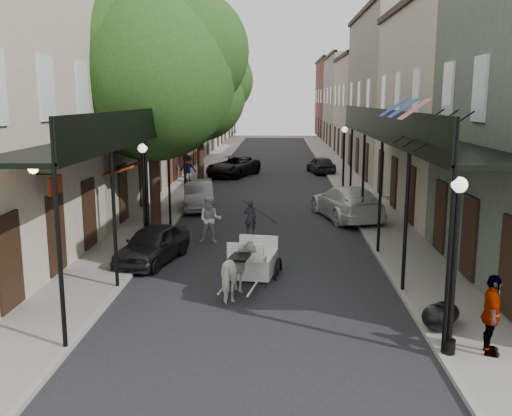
# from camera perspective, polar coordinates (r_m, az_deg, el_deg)

# --- Properties ---
(ground) EXTENTS (140.00, 140.00, 0.00)m
(ground) POSITION_cam_1_polar(r_m,az_deg,el_deg) (14.30, -0.03, -11.04)
(ground) COLOR gray
(ground) RESTS_ON ground
(road) EXTENTS (8.00, 90.00, 0.01)m
(road) POSITION_cam_1_polar(r_m,az_deg,el_deg) (33.68, 1.33, 1.80)
(road) COLOR black
(road) RESTS_ON ground
(sidewalk_left) EXTENTS (2.20, 90.00, 0.12)m
(sidewalk_left) POSITION_cam_1_polar(r_m,az_deg,el_deg) (34.11, -7.10, 1.93)
(sidewalk_left) COLOR gray
(sidewalk_left) RESTS_ON ground
(sidewalk_right) EXTENTS (2.20, 90.00, 0.12)m
(sidewalk_right) POSITION_cam_1_polar(r_m,az_deg,el_deg) (33.96, 9.80, 1.82)
(sidewalk_right) COLOR gray
(sidewalk_right) RESTS_ON ground
(building_row_left) EXTENTS (5.00, 80.00, 10.50)m
(building_row_left) POSITION_cam_1_polar(r_m,az_deg,el_deg) (44.20, -9.83, 10.65)
(building_row_left) COLOR #BAAC95
(building_row_left) RESTS_ON ground
(building_row_right) EXTENTS (5.00, 80.00, 10.50)m
(building_row_right) POSITION_cam_1_polar(r_m,az_deg,el_deg) (43.99, 13.06, 10.53)
(building_row_right) COLOR gray
(building_row_right) RESTS_ON ground
(gallery_left) EXTENTS (2.20, 18.05, 4.88)m
(gallery_left) POSITION_cam_1_polar(r_m,az_deg,el_deg) (20.95, -12.55, 7.13)
(gallery_left) COLOR black
(gallery_left) RESTS_ON sidewalk_left
(gallery_right) EXTENTS (2.20, 18.05, 4.88)m
(gallery_right) POSITION_cam_1_polar(r_m,az_deg,el_deg) (20.71, 14.24, 7.01)
(gallery_right) COLOR black
(gallery_right) RESTS_ON sidewalk_right
(tree_near) EXTENTS (7.31, 6.80, 9.63)m
(tree_near) POSITION_cam_1_polar(r_m,az_deg,el_deg) (23.92, -9.40, 13.52)
(tree_near) COLOR #382619
(tree_near) RESTS_ON sidewalk_left
(tree_far) EXTENTS (6.45, 6.00, 8.61)m
(tree_far) POSITION_cam_1_polar(r_m,az_deg,el_deg) (37.73, -5.11, 11.64)
(tree_far) COLOR #382619
(tree_far) RESTS_ON sidewalk_left
(lamppost_right_near) EXTENTS (0.32, 0.32, 3.71)m
(lamppost_right_near) POSITION_cam_1_polar(r_m,az_deg,el_deg) (12.25, 19.20, -5.32)
(lamppost_right_near) COLOR black
(lamppost_right_near) RESTS_ON sidewalk_right
(lamppost_left) EXTENTS (0.32, 0.32, 3.71)m
(lamppost_left) POSITION_cam_1_polar(r_m,az_deg,el_deg) (20.07, -11.11, 1.27)
(lamppost_left) COLOR black
(lamppost_left) RESTS_ON sidewalk_left
(lamppost_right_far) EXTENTS (0.32, 0.32, 3.71)m
(lamppost_right_far) POSITION_cam_1_polar(r_m,az_deg,el_deg) (31.62, 8.76, 4.82)
(lamppost_right_far) COLOR black
(lamppost_right_far) RESTS_ON sidewalk_right
(horse) EXTENTS (1.06, 1.83, 1.46)m
(horse) POSITION_cam_1_polar(r_m,az_deg,el_deg) (15.56, -1.73, -6.34)
(horse) COLOR silver
(horse) RESTS_ON ground
(carriage) EXTENTS (1.70, 2.32, 2.44)m
(carriage) POSITION_cam_1_polar(r_m,az_deg,el_deg) (17.63, 0.00, -3.52)
(carriage) COLOR black
(carriage) RESTS_ON ground
(pedestrian_walking) EXTENTS (0.87, 0.69, 1.77)m
(pedestrian_walking) POSITION_cam_1_polar(r_m,az_deg,el_deg) (21.32, -4.60, -1.19)
(pedestrian_walking) COLOR beige
(pedestrian_walking) RESTS_ON ground
(pedestrian_sidewalk_left) EXTENTS (1.09, 0.63, 1.67)m
(pedestrian_sidewalk_left) POSITION_cam_1_polar(r_m,az_deg,el_deg) (36.60, -6.83, 3.97)
(pedestrian_sidewalk_left) COLOR gray
(pedestrian_sidewalk_left) RESTS_ON sidewalk_left
(pedestrian_sidewalk_right) EXTENTS (0.66, 1.07, 1.71)m
(pedestrian_sidewalk_right) POSITION_cam_1_polar(r_m,az_deg,el_deg) (12.84, 22.49, -9.86)
(pedestrian_sidewalk_right) COLOR gray
(pedestrian_sidewalk_right) RESTS_ON sidewalk_right
(car_left_near) EXTENTS (2.26, 3.85, 1.23)m
(car_left_near) POSITION_cam_1_polar(r_m,az_deg,el_deg) (19.13, -10.30, -3.57)
(car_left_near) COLOR black
(car_left_near) RESTS_ON ground
(car_left_mid) EXTENTS (1.96, 4.05, 1.28)m
(car_left_mid) POSITION_cam_1_polar(r_m,az_deg,el_deg) (27.92, -5.76, 1.17)
(car_left_mid) COLOR #97979C
(car_left_mid) RESTS_ON ground
(car_left_far) EXTENTS (3.95, 5.50, 1.39)m
(car_left_far) POSITION_cam_1_polar(r_m,az_deg,el_deg) (39.69, -2.28, 4.20)
(car_left_far) COLOR black
(car_left_far) RESTS_ON ground
(car_right_near) EXTENTS (3.25, 5.55, 1.51)m
(car_right_near) POSITION_cam_1_polar(r_m,az_deg,el_deg) (25.81, 9.06, 0.55)
(car_right_near) COLOR silver
(car_right_near) RESTS_ON ground
(car_right_far) EXTENTS (2.13, 3.87, 1.25)m
(car_right_far) POSITION_cam_1_polar(r_m,az_deg,el_deg) (41.45, 6.51, 4.32)
(car_right_far) COLOR black
(car_right_far) RESTS_ON ground
(trash_bags) EXTENTS (0.98, 1.13, 0.62)m
(trash_bags) POSITION_cam_1_polar(r_m,az_deg,el_deg) (14.07, 18.01, -10.18)
(trash_bags) COLOR black
(trash_bags) RESTS_ON sidewalk_right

